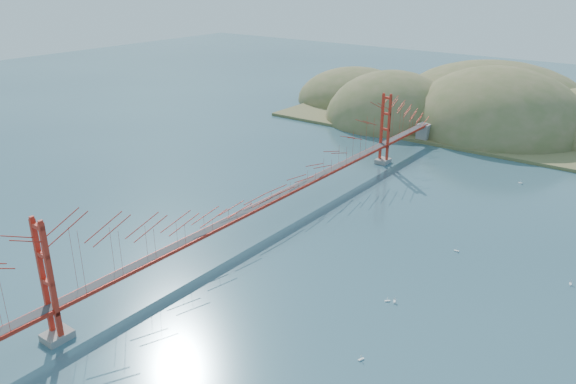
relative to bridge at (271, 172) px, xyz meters
The scene contains 9 objects.
ground 7.01m from the bridge, 90.00° to the right, with size 320.00×320.00×0.00m, color #2E4E5C.
bridge is the anchor object (origin of this frame).
far_headlands 68.73m from the bridge, 88.14° to the left, with size 84.00×58.00×25.00m.
sailboat_14 22.68m from the bridge, 19.69° to the right, with size 0.59×0.59×0.61m.
sailboat_5 35.35m from the bridge, 11.54° to the left, with size 0.54×0.56×0.62m.
sailboat_12 40.52m from the bridge, 57.89° to the left, with size 0.62×0.53×0.72m.
sailboat_3 23.86m from the bridge, 17.54° to the left, with size 0.58×0.50×0.66m.
sailboat_0 28.95m from the bridge, 35.96° to the right, with size 0.56×0.57×0.64m.
sailboat_1 23.15m from the bridge, 18.42° to the right, with size 0.62×0.62×0.67m.
Camera 1 is at (40.91, -50.47, 30.48)m, focal length 35.00 mm.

